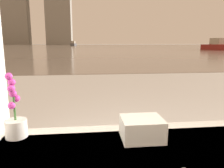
{
  "coord_description": "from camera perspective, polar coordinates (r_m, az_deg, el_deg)",
  "views": [
    {
      "loc": [
        -0.37,
        -0.38,
        1.07
      ],
      "look_at": [
        -0.1,
        1.97,
        0.62
      ],
      "focal_mm": 35.0,
      "sensor_mm": 36.0,
      "label": 1
    }
  ],
  "objects": [
    {
      "name": "potted_orchid",
      "position": [
        1.37,
        -23.93,
        -8.68
      ],
      "size": [
        0.12,
        0.12,
        0.37
      ],
      "color": "silver",
      "rests_on": "bathtub"
    },
    {
      "name": "harbor_boat_2",
      "position": [
        78.04,
        -10.05,
        10.25
      ],
      "size": [
        2.04,
        4.39,
        1.59
      ],
      "color": "#4C4C51",
      "rests_on": "harbor_water"
    },
    {
      "name": "harbor_boat_5",
      "position": [
        35.1,
        25.66,
        8.98
      ],
      "size": [
        2.75,
        4.77,
        1.7
      ],
      "color": "maroon",
      "rests_on": "harbor_water"
    },
    {
      "name": "harbor_water",
      "position": [
        62.39,
        -6.29,
        9.74
      ],
      "size": [
        180.0,
        110.0,
        0.01
      ],
      "color": "gray",
      "rests_on": "ground_plane"
    },
    {
      "name": "towel_stack",
      "position": [
        1.26,
        7.8,
        -11.44
      ],
      "size": [
        0.23,
        0.2,
        0.12
      ],
      "color": "silver",
      "rests_on": "bathtub"
    }
  ]
}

